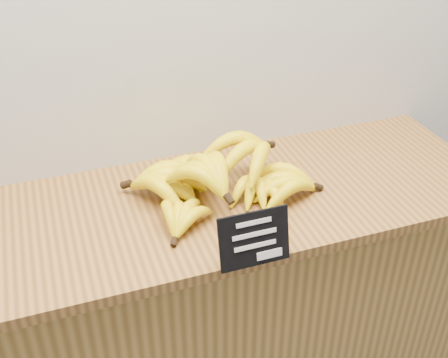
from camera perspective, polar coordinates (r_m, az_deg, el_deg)
counter at (r=1.81m, az=-0.54°, el=-14.43°), size 1.52×0.50×0.90m
counter_top at (r=1.50m, az=-0.63°, el=-2.37°), size 1.53×0.54×0.03m
chalkboard_sign at (r=1.25m, az=3.10°, el=-6.12°), size 0.17×0.04×0.13m
banana_pile at (r=1.47m, az=-0.79°, el=0.02°), size 0.50×0.38×0.13m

